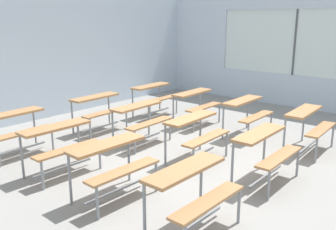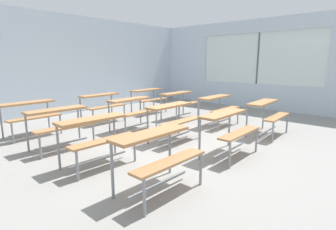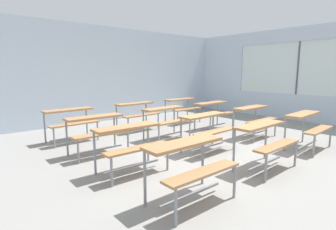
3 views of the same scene
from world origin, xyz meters
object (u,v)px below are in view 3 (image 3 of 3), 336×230
object	(u,v)px
desk_bench_r2c1	(166,115)
desk_bench_r2c2	(214,109)
desk_bench_r3c1	(137,110)
desk_bench_r0c1	(265,136)
desk_bench_r0c2	(308,122)
desk_bench_r1c1	(207,124)
desk_bench_r3c2	(182,105)
desk_bench_r1c0	(131,138)
desk_bench_r2c0	(97,126)
desk_bench_r3c0	(71,117)
desk_bench_r0c0	(190,158)
desk_bench_r1c2	(254,114)

from	to	relation	value
desk_bench_r2c1	desk_bench_r2c2	xyz separation A→B (m)	(1.71, -0.03, 0.00)
desk_bench_r2c1	desk_bench_r3c1	xyz separation A→B (m)	(-0.00, 1.24, 0.00)
desk_bench_r0c1	desk_bench_r0c2	size ratio (longest dim) A/B	0.98
desk_bench_r1c1	desk_bench_r2c2	distance (m)	2.15
desk_bench_r0c1	desk_bench_r3c2	distance (m)	4.18
desk_bench_r1c1	desk_bench_r2c1	world-z (taller)	same
desk_bench_r3c1	desk_bench_r1c0	bearing A→B (deg)	-127.51
desk_bench_r2c0	desk_bench_r3c0	bearing A→B (deg)	92.43
desk_bench_r1c0	desk_bench_r1c1	distance (m)	1.78
desk_bench_r2c0	desk_bench_r3c2	size ratio (longest dim) A/B	0.99
desk_bench_r0c2	desk_bench_r2c0	xyz separation A→B (m)	(-3.47, 2.49, 0.00)
desk_bench_r1c1	desk_bench_r3c0	distance (m)	3.11
desk_bench_r0c0	desk_bench_r1c2	distance (m)	3.71
desk_bench_r2c2	desk_bench_r3c0	bearing A→B (deg)	159.47
desk_bench_r0c0	desk_bench_r3c2	world-z (taller)	same
desk_bench_r1c1	desk_bench_r3c1	size ratio (longest dim) A/B	1.00
desk_bench_r2c2	desk_bench_r3c2	xyz separation A→B (m)	(-0.01, 1.26, 0.00)
desk_bench_r2c1	desk_bench_r2c2	size ratio (longest dim) A/B	1.01
desk_bench_r3c1	desk_bench_r3c0	bearing A→B (deg)	178.46
desk_bench_r0c0	desk_bench_r3c0	size ratio (longest dim) A/B	0.99
desk_bench_r3c0	desk_bench_r3c2	distance (m)	3.53
desk_bench_r2c1	desk_bench_r3c2	xyz separation A→B (m)	(1.70, 1.24, 0.00)
desk_bench_r0c2	desk_bench_r1c1	size ratio (longest dim) A/B	1.01
desk_bench_r0c2	desk_bench_r2c0	bearing A→B (deg)	141.50
desk_bench_r3c2	desk_bench_r2c2	bearing A→B (deg)	-91.42
desk_bench_r1c2	desk_bench_r2c1	distance (m)	2.15
desk_bench_r0c1	desk_bench_r2c1	distance (m)	2.56
desk_bench_r1c0	desk_bench_r1c2	bearing A→B (deg)	1.07
desk_bench_r1c1	desk_bench_r2c2	xyz separation A→B (m)	(1.73, 1.28, 0.00)
desk_bench_r0c1	desk_bench_r2c2	size ratio (longest dim) A/B	1.00
desk_bench_r3c2	desk_bench_r0c2	bearing A→B (deg)	-92.17
desk_bench_r0c2	desk_bench_r1c0	xyz separation A→B (m)	(-3.47, 1.28, 0.00)
desk_bench_r2c2	desk_bench_r3c2	world-z (taller)	same
desk_bench_r1c1	desk_bench_r3c0	xyz separation A→B (m)	(-1.80, 2.53, 0.00)
desk_bench_r2c1	desk_bench_r3c1	world-z (taller)	same
desk_bench_r0c2	desk_bench_r2c1	bearing A→B (deg)	120.49
desk_bench_r0c1	desk_bench_r3c0	size ratio (longest dim) A/B	0.99
desk_bench_r2c2	desk_bench_r2c1	bearing A→B (deg)	178.19
desk_bench_r0c0	desk_bench_r1c0	world-z (taller)	same
desk_bench_r0c1	desk_bench_r0c2	distance (m)	1.72
desk_bench_r2c1	desk_bench_r3c0	world-z (taller)	same
desk_bench_r3c0	desk_bench_r1c1	bearing A→B (deg)	-56.86
desk_bench_r1c1	desk_bench_r3c1	world-z (taller)	same
desk_bench_r3c1	desk_bench_r0c1	bearing A→B (deg)	-92.47
desk_bench_r3c2	desk_bench_r1c1	bearing A→B (deg)	-125.92
desk_bench_r3c2	desk_bench_r0c1	bearing A→B (deg)	-116.43
desk_bench_r0c0	desk_bench_r0c2	size ratio (longest dim) A/B	0.98
desk_bench_r0c1	desk_bench_r1c0	bearing A→B (deg)	142.60
desk_bench_r2c0	desk_bench_r0c0	bearing A→B (deg)	-88.43
desk_bench_r1c1	desk_bench_r2c1	size ratio (longest dim) A/B	1.00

